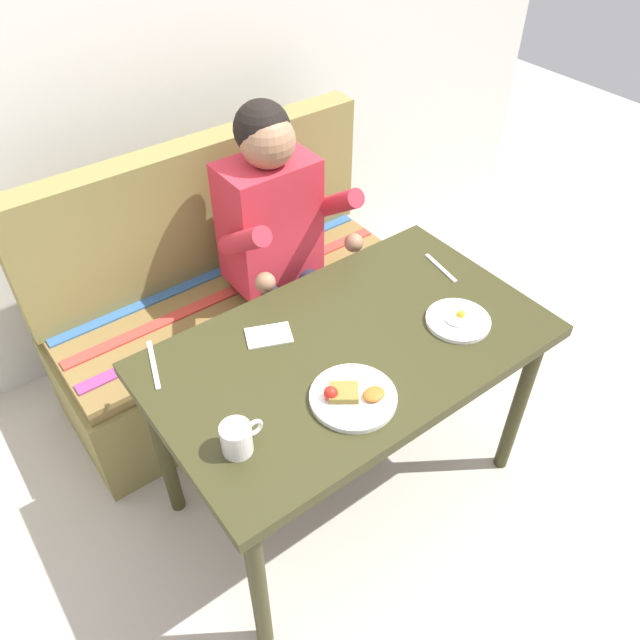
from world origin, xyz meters
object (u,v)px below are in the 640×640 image
(plate_breakfast, at_px, (352,397))
(plate_eggs, at_px, (458,320))
(person, at_px, (280,234))
(napkin, at_px, (269,335))
(couch, at_px, (231,310))
(coffee_mug, at_px, (237,438))
(fork, at_px, (441,268))
(table, at_px, (349,364))
(knife, at_px, (154,364))

(plate_breakfast, distance_m, plate_eggs, 0.46)
(person, xyz_separation_m, plate_eggs, (0.18, -0.71, -0.00))
(plate_breakfast, xyz_separation_m, napkin, (-0.04, 0.35, -0.01))
(couch, xyz_separation_m, coffee_mug, (-0.46, -0.89, 0.45))
(napkin, bearing_deg, fork, -6.20)
(plate_eggs, distance_m, napkin, 0.58)
(table, distance_m, couch, 0.83)
(couch, bearing_deg, plate_eggs, -69.67)
(table, height_order, napkin, napkin)
(couch, distance_m, coffee_mug, 1.10)
(couch, xyz_separation_m, plate_breakfast, (-0.13, -0.93, 0.41))
(table, height_order, person, person)
(knife, bearing_deg, coffee_mug, -65.90)
(table, xyz_separation_m, fork, (0.48, 0.10, 0.08))
(table, relative_size, knife, 6.00)
(table, distance_m, napkin, 0.26)
(plate_breakfast, height_order, plate_eggs, plate_breakfast)
(couch, xyz_separation_m, knife, (-0.51, -0.49, 0.40))
(plate_eggs, xyz_separation_m, napkin, (-0.50, 0.30, -0.01))
(couch, relative_size, plate_eggs, 7.20)
(napkin, bearing_deg, person, 51.96)
(fork, bearing_deg, knife, 179.86)
(couch, height_order, coffee_mug, couch)
(table, relative_size, person, 0.99)
(plate_breakfast, relative_size, knife, 1.20)
(couch, height_order, knife, couch)
(napkin, height_order, fork, napkin)
(fork, bearing_deg, plate_breakfast, -146.26)
(plate_breakfast, bearing_deg, couch, 82.08)
(person, height_order, knife, person)
(plate_eggs, xyz_separation_m, coffee_mug, (-0.79, -0.00, 0.04))
(table, relative_size, couch, 0.83)
(plate_eggs, distance_m, fork, 0.27)
(plate_breakfast, xyz_separation_m, knife, (-0.38, 0.44, -0.01))
(person, bearing_deg, fork, -55.62)
(person, xyz_separation_m, knife, (-0.66, -0.32, -0.01))
(couch, relative_size, napkin, 10.56)
(table, relative_size, fork, 7.06)
(table, height_order, coffee_mug, coffee_mug)
(fork, height_order, knife, same)
(fork, bearing_deg, plate_eggs, -114.32)
(table, relative_size, plate_breakfast, 5.00)
(person, distance_m, plate_eggs, 0.73)
(couch, bearing_deg, person, -49.47)
(person, height_order, plate_breakfast, person)
(plate_eggs, height_order, napkin, plate_eggs)
(plate_breakfast, bearing_deg, coffee_mug, 172.37)
(person, bearing_deg, plate_breakfast, -110.21)
(coffee_mug, bearing_deg, fork, 13.68)
(napkin, relative_size, fork, 0.80)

